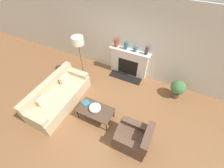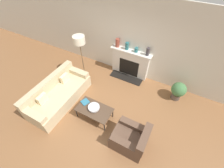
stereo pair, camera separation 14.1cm
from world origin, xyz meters
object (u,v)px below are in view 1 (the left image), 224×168
object	(u,v)px
armchair_near	(133,138)
mantel_vase_center_left	(126,46)
bowl	(95,108)
floor_lamp	(78,44)
mantel_vase_center_right	(135,49)
fireplace	(129,63)
coffee_table	(95,110)
couch	(58,96)
mantel_vase_right	(147,51)
mantel_vase_left	(116,43)
book	(86,103)
potted_plant	(178,88)

from	to	relation	value
armchair_near	mantel_vase_center_left	distance (m)	3.11
armchair_near	bowl	xyz separation A→B (m)	(-1.33, 0.30, 0.15)
floor_lamp	bowl	bearing A→B (deg)	-45.56
bowl	mantel_vase_center_right	xyz separation A→B (m)	(0.32, 2.34, 0.72)
fireplace	coffee_table	bearing A→B (deg)	-93.05
couch	bowl	size ratio (longest dim) A/B	6.53
couch	mantel_vase_right	bearing A→B (deg)	-41.80
fireplace	mantel_vase_center_right	size ratio (longest dim) A/B	9.26
coffee_table	floor_lamp	bearing A→B (deg)	134.36
coffee_table	mantel_vase_center_left	world-z (taller)	mantel_vase_center_left
floor_lamp	mantel_vase_left	bearing A→B (deg)	46.44
book	mantel_vase_center_left	distance (m)	2.44
coffee_table	mantel_vase_left	size ratio (longest dim) A/B	3.41
mantel_vase_left	coffee_table	bearing A→B (deg)	-79.62
fireplace	coffee_table	size ratio (longest dim) A/B	1.45
bowl	mantel_vase_center_right	distance (m)	2.47
coffee_table	book	world-z (taller)	book
armchair_near	floor_lamp	world-z (taller)	floor_lamp
book	mantel_vase_right	size ratio (longest dim) A/B	1.00
coffee_table	floor_lamp	size ratio (longest dim) A/B	0.61
mantel_vase_left	mantel_vase_center_left	world-z (taller)	mantel_vase_left
mantel_vase_right	potted_plant	xyz separation A→B (m)	(1.35, -0.41, -0.85)
bowl	potted_plant	bearing A→B (deg)	42.97
bowl	book	size ratio (longest dim) A/B	1.21
mantel_vase_center_right	mantel_vase_right	xyz separation A→B (m)	(0.41, 0.00, 0.06)
coffee_table	bowl	xyz separation A→B (m)	(-0.02, 0.02, 0.08)
armchair_near	potted_plant	world-z (taller)	armchair_near
mantel_vase_center_left	potted_plant	xyz separation A→B (m)	(2.12, -0.41, -0.85)
mantel_vase_right	book	bearing A→B (deg)	-115.68
book	floor_lamp	bearing A→B (deg)	149.37
mantel_vase_center_left	coffee_table	bearing A→B (deg)	-88.70
couch	mantel_vase_right	world-z (taller)	mantel_vase_right
floor_lamp	mantel_vase_right	xyz separation A→B (m)	(2.07, 0.97, -0.25)
fireplace	book	world-z (taller)	fireplace
couch	coffee_table	xyz separation A→B (m)	(1.41, 0.01, 0.08)
coffee_table	floor_lamp	distance (m)	2.24
potted_plant	fireplace	bearing A→B (deg)	168.60
armchair_near	mantel_vase_center_left	bearing A→B (deg)	-152.71
couch	potted_plant	xyz separation A→B (m)	(3.47, 1.97, 0.09)
coffee_table	floor_lamp	world-z (taller)	floor_lamp
couch	bowl	world-z (taller)	couch
armchair_near	coffee_table	bearing A→B (deg)	-102.08
coffee_table	mantel_vase_center_left	xyz separation A→B (m)	(-0.05, 2.36, 0.86)
mantel_vase_left	mantel_vase_center_left	xyz separation A→B (m)	(0.38, 0.00, -0.02)
armchair_near	mantel_vase_right	distance (m)	2.87
mantel_vase_left	mantel_vase_center_left	size ratio (longest dim) A/B	1.17
floor_lamp	mantel_vase_center_left	world-z (taller)	floor_lamp
mantel_vase_left	potted_plant	distance (m)	2.67
couch	mantel_vase_center_left	xyz separation A→B (m)	(1.36, 2.37, 0.94)
mantel_vase_left	mantel_vase_center_right	world-z (taller)	mantel_vase_left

